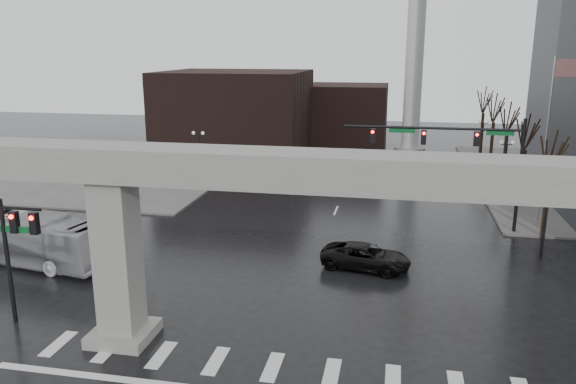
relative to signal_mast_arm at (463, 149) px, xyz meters
name	(u,v)px	position (x,y,z in m)	size (l,w,h in m)	color
ground	(278,354)	(-8.99, -18.80, -5.83)	(160.00, 160.00, 0.00)	black
sidewalk_nw	(118,163)	(-34.99, 17.20, -5.75)	(28.00, 36.00, 0.15)	#63605E
elevated_guideway	(309,199)	(-7.73, -18.80, 1.05)	(48.00, 2.60, 8.70)	#999791
building_far_left	(236,115)	(-22.99, 23.20, -0.83)	(16.00, 14.00, 10.00)	black
building_far_mid	(347,116)	(-10.99, 33.20, -1.83)	(10.00, 10.00, 8.00)	black
smokestack	(416,40)	(-2.99, 27.20, 7.52)	(3.60, 3.60, 30.00)	silver
signal_mast_arm	(463,149)	(0.00, 0.00, 0.00)	(12.12, 0.43, 8.00)	black
signal_left_pole	(16,241)	(-21.24, -18.30, -1.76)	(2.30, 0.30, 6.00)	black
flagpole_assembly	(553,121)	(6.30, 3.20, 1.70)	(2.06, 0.12, 12.00)	silver
lamp_right_0	(547,204)	(4.51, -4.80, -2.36)	(1.22, 0.32, 5.11)	black
lamp_right_1	(506,160)	(4.51, 9.20, -2.36)	(1.22, 0.32, 5.11)	black
lamp_right_2	(483,135)	(4.51, 23.20, -2.36)	(1.22, 0.32, 5.11)	black
lamp_left_0	(129,184)	(-22.49, -4.80, -2.36)	(1.22, 0.32, 5.11)	black
lamp_left_1	(199,149)	(-22.49, 9.20, -2.36)	(1.22, 0.32, 5.11)	black
lamp_left_2	(240,128)	(-22.49, 23.20, -2.36)	(1.22, 0.32, 5.11)	black
tree_right_0	(547,199)	(5.54, -0.78, -3.04)	(1.09, 1.58, 7.50)	black
tree_right_1	(523,172)	(5.54, 7.22, -2.98)	(1.09, 1.61, 7.67)	black
tree_right_2	(505,154)	(5.54, 15.22, -2.91)	(1.10, 1.63, 7.85)	black
tree_right_3	(492,140)	(5.54, 23.22, -2.85)	(1.11, 1.66, 8.02)	black
tree_right_4	(482,129)	(5.54, 31.22, -2.79)	(1.12, 1.69, 8.19)	black
pickup_truck	(366,257)	(-5.95, -8.49, -5.11)	(2.38, 5.17, 1.44)	black
city_bus	(26,238)	(-25.94, -11.44, -4.29)	(2.58, 11.04, 3.08)	#B6B6BB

